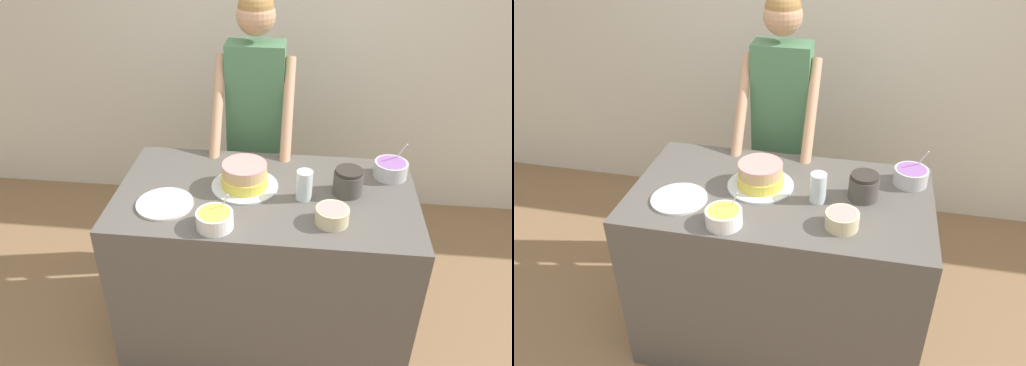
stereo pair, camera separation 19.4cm
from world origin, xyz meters
TOP-DOWN VIEW (x-y plane):
  - wall_back at (0.00, 1.85)m, footprint 10.00×0.05m
  - counter at (0.00, 0.40)m, footprint 1.46×0.80m
  - person_baker at (-0.12, 1.05)m, footprint 0.45×0.48m
  - cake at (-0.11, 0.44)m, footprint 0.33×0.33m
  - frosting_bowl_pink at (0.31, 0.19)m, footprint 0.15×0.15m
  - frosting_bowl_yellow at (-0.20, 0.10)m, footprint 0.16×0.16m
  - frosting_bowl_purple at (0.61, 0.62)m, footprint 0.17×0.17m
  - drinking_glass at (0.18, 0.37)m, footprint 0.08×0.08m
  - ceramic_plate at (-0.46, 0.24)m, footprint 0.27×0.27m
  - stoneware_jar at (0.39, 0.44)m, footprint 0.14×0.14m

SIDE VIEW (x-z plane):
  - counter at x=0.00m, z-range 0.00..0.95m
  - ceramic_plate at x=-0.46m, z-range 0.95..0.96m
  - frosting_bowl_pink at x=0.31m, z-range 0.96..1.03m
  - frosting_bowl_yellow at x=-0.20m, z-range 0.92..1.07m
  - frosting_bowl_purple at x=0.61m, z-range 0.91..1.09m
  - cake at x=-0.11m, z-range 0.95..1.08m
  - stoneware_jar at x=0.39m, z-range 0.95..1.08m
  - drinking_glass at x=0.18m, z-range 0.95..1.10m
  - person_baker at x=-0.12m, z-range 0.23..2.00m
  - wall_back at x=0.00m, z-range 0.00..2.60m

